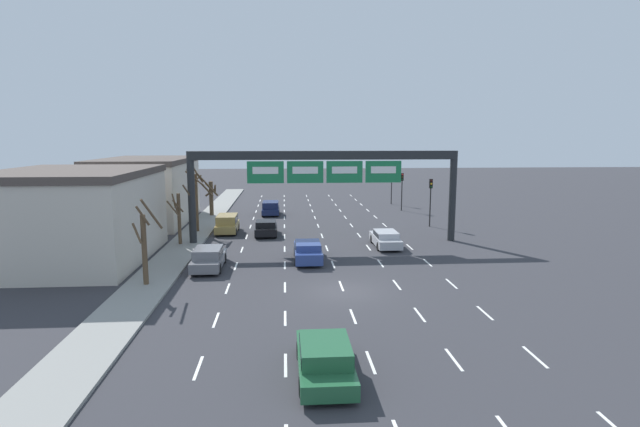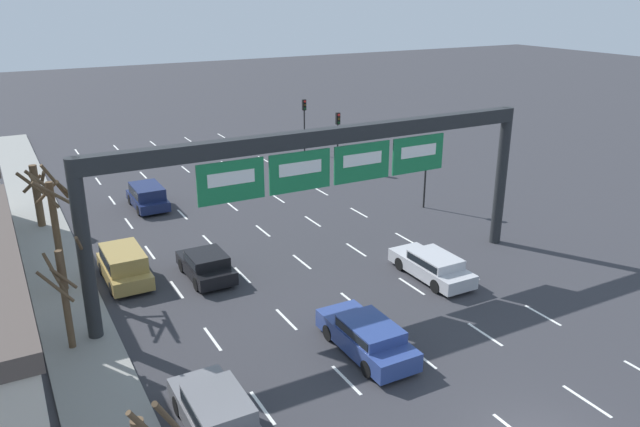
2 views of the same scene
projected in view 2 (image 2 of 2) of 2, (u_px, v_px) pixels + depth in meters
The scene contains 14 objects.
lane_dashes at pixel (325, 280), 30.16m from camera, with size 13.32×67.00×0.01m.
sign_gantry at pixel (328, 164), 27.94m from camera, with size 21.99×0.70×7.52m.
suv_gold at pixel (124, 264), 29.81m from camera, with size 1.91×4.18×1.64m.
car_silver at pixel (433, 265), 30.20m from camera, with size 1.83×4.74×1.29m.
suv_navy at pixel (147, 195), 39.95m from camera, with size 1.92×4.04×1.50m.
car_grey at pixel (217, 412), 19.57m from camera, with size 1.90×4.67×1.44m.
car_blue at pixel (367, 336), 23.94m from camera, with size 1.89×4.80×1.38m.
car_black at pixel (206, 264), 30.23m from camera, with size 1.90×3.93×1.34m.
traffic_light_near_gantry at pixel (338, 129), 47.84m from camera, with size 0.30×0.35×4.43m.
traffic_light_mid_block at pixel (427, 158), 39.15m from camera, with size 0.30×0.35×4.64m.
traffic_light_far_end at pixel (304, 115), 52.40m from camera, with size 0.30×0.35×4.62m.
tree_bare_closest at pixel (37, 192), 36.02m from camera, with size 1.87×1.81×3.69m.
tree_bare_third at pixel (56, 225), 27.86m from camera, with size 1.94×1.85×6.20m.
tree_bare_furthest at pixel (65, 292), 23.43m from camera, with size 1.90×1.61×4.86m.
Camera 2 is at (-13.29, -10.32, 13.29)m, focal length 35.00 mm.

